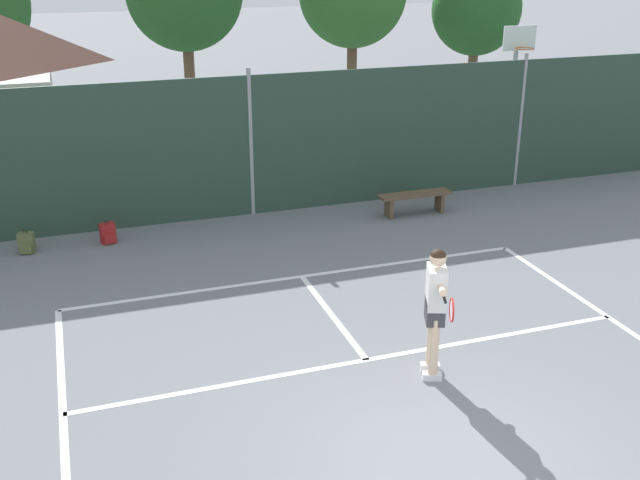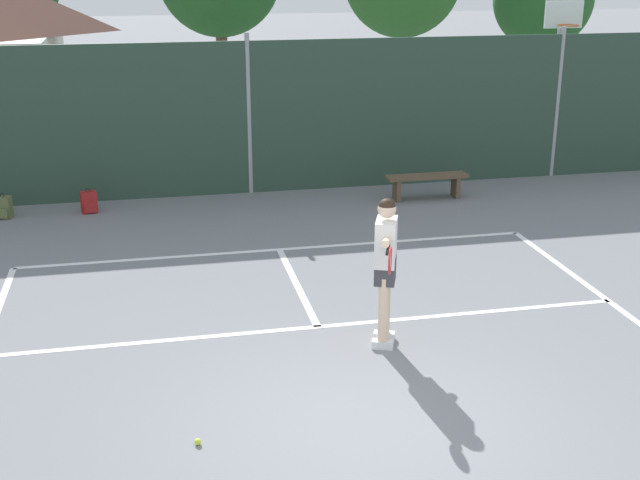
{
  "view_description": "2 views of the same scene",
  "coord_description": "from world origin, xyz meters",
  "px_view_note": "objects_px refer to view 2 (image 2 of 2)",
  "views": [
    {
      "loc": [
        -3.65,
        -6.2,
        5.56
      ],
      "look_at": [
        0.01,
        4.56,
        1.05
      ],
      "focal_mm": 42.82,
      "sensor_mm": 36.0,
      "label": 1
    },
    {
      "loc": [
        -2.0,
        -7.12,
        4.55
      ],
      "look_at": [
        0.13,
        2.94,
        1.02
      ],
      "focal_mm": 47.06,
      "sensor_mm": 36.0,
      "label": 2
    }
  ],
  "objects_px": {
    "basketball_hoop": "(559,57)",
    "backpack_olive": "(3,208)",
    "tennis_ball": "(198,442)",
    "courtside_bench": "(427,181)",
    "backpack_red": "(89,203)",
    "tennis_player": "(386,259)"
  },
  "relations": [
    {
      "from": "basketball_hoop",
      "to": "courtside_bench",
      "type": "bearing_deg",
      "value": -145.51
    },
    {
      "from": "tennis_ball",
      "to": "backpack_olive",
      "type": "distance_m",
      "value": 8.66
    },
    {
      "from": "tennis_ball",
      "to": "backpack_red",
      "type": "relative_size",
      "value": 0.14
    },
    {
      "from": "courtside_bench",
      "to": "tennis_ball",
      "type": "bearing_deg",
      "value": -122.66
    },
    {
      "from": "tennis_ball",
      "to": "backpack_red",
      "type": "bearing_deg",
      "value": 99.68
    },
    {
      "from": "tennis_ball",
      "to": "courtside_bench",
      "type": "xyz_separation_m",
      "value": [
        4.98,
        7.77,
        0.33
      ]
    },
    {
      "from": "tennis_ball",
      "to": "backpack_olive",
      "type": "bearing_deg",
      "value": 109.54
    },
    {
      "from": "basketball_hoop",
      "to": "backpack_olive",
      "type": "bearing_deg",
      "value": -168.78
    },
    {
      "from": "basketball_hoop",
      "to": "backpack_olive",
      "type": "xyz_separation_m",
      "value": [
        -11.87,
        -2.35,
        -2.12
      ]
    },
    {
      "from": "tennis_ball",
      "to": "courtside_bench",
      "type": "bearing_deg",
      "value": 57.34
    },
    {
      "from": "backpack_olive",
      "to": "courtside_bench",
      "type": "bearing_deg",
      "value": -2.82
    },
    {
      "from": "tennis_player",
      "to": "tennis_ball",
      "type": "bearing_deg",
      "value": -143.57
    },
    {
      "from": "tennis_ball",
      "to": "courtside_bench",
      "type": "relative_size",
      "value": 0.04
    },
    {
      "from": "basketball_hoop",
      "to": "tennis_ball",
      "type": "relative_size",
      "value": 53.79
    },
    {
      "from": "backpack_olive",
      "to": "basketball_hoop",
      "type": "bearing_deg",
      "value": 11.22
    },
    {
      "from": "backpack_olive",
      "to": "courtside_bench",
      "type": "distance_m",
      "value": 7.89
    },
    {
      "from": "courtside_bench",
      "to": "backpack_red",
      "type": "bearing_deg",
      "value": 176.29
    },
    {
      "from": "tennis_ball",
      "to": "backpack_red",
      "type": "xyz_separation_m",
      "value": [
        -1.4,
        8.18,
        0.16
      ]
    },
    {
      "from": "backpack_red",
      "to": "basketball_hoop",
      "type": "bearing_deg",
      "value": 12.66
    },
    {
      "from": "tennis_ball",
      "to": "courtside_bench",
      "type": "distance_m",
      "value": 9.23
    },
    {
      "from": "basketball_hoop",
      "to": "courtside_bench",
      "type": "height_order",
      "value": "basketball_hoop"
    },
    {
      "from": "backpack_olive",
      "to": "backpack_red",
      "type": "xyz_separation_m",
      "value": [
        1.5,
        0.03,
        0.0
      ]
    }
  ]
}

